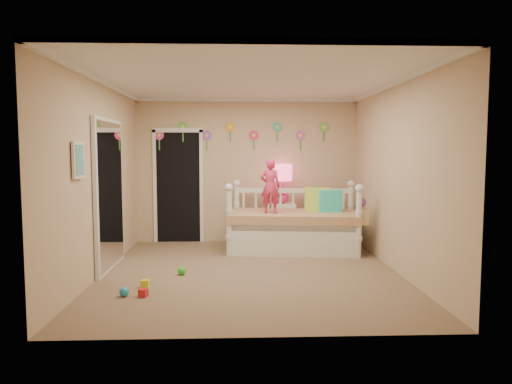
{
  "coord_description": "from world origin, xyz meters",
  "views": [
    {
      "loc": [
        -0.17,
        -6.25,
        1.64
      ],
      "look_at": [
        0.1,
        0.6,
        1.05
      ],
      "focal_mm": 32.76,
      "sensor_mm": 36.0,
      "label": 1
    }
  ],
  "objects_px": {
    "table_lamp": "(283,177)",
    "nightstand": "(283,223)",
    "child": "(270,186)",
    "daybed": "(293,216)"
  },
  "relations": [
    {
      "from": "daybed",
      "to": "nightstand",
      "type": "distance_m",
      "value": 0.69
    },
    {
      "from": "table_lamp",
      "to": "nightstand",
      "type": "bearing_deg",
      "value": 0.0
    },
    {
      "from": "child",
      "to": "nightstand",
      "type": "height_order",
      "value": "child"
    },
    {
      "from": "daybed",
      "to": "child",
      "type": "relative_size",
      "value": 2.43
    },
    {
      "from": "daybed",
      "to": "child",
      "type": "distance_m",
      "value": 0.66
    },
    {
      "from": "daybed",
      "to": "table_lamp",
      "type": "xyz_separation_m",
      "value": [
        -0.11,
        0.65,
        0.61
      ]
    },
    {
      "from": "daybed",
      "to": "table_lamp",
      "type": "relative_size",
      "value": 3.04
    },
    {
      "from": "nightstand",
      "to": "daybed",
      "type": "bearing_deg",
      "value": -80.75
    },
    {
      "from": "child",
      "to": "table_lamp",
      "type": "height_order",
      "value": "child"
    },
    {
      "from": "nightstand",
      "to": "table_lamp",
      "type": "bearing_deg",
      "value": 179.94
    }
  ]
}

